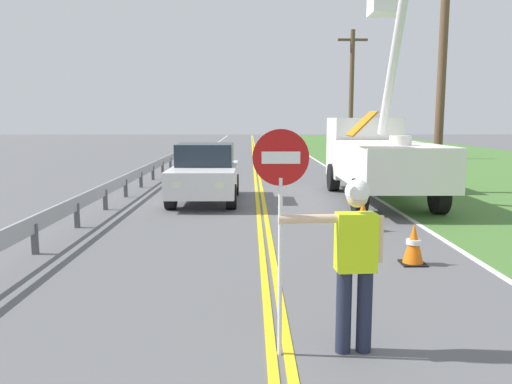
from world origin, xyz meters
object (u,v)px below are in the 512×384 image
utility_pole_mid (351,92)px  traffic_cone_mid (363,216)px  flagger_worker (355,255)px  utility_bucket_truck (377,152)px  traffic_cone_lead (414,245)px  oncoming_sedan_nearest (205,173)px  stop_sign_paddle (281,192)px  utility_pole_near (443,54)px

utility_pole_mid → traffic_cone_mid: utility_pole_mid is taller
flagger_worker → utility_bucket_truck: (2.77, 10.41, 0.39)m
utility_pole_mid → traffic_cone_lead: utility_pole_mid is taller
traffic_cone_lead → traffic_cone_mid: size_ratio=1.00×
oncoming_sedan_nearest → utility_bucket_truck: bearing=4.7°
stop_sign_paddle → utility_bucket_truck: 11.05m
utility_bucket_truck → utility_pole_mid: utility_pole_mid is taller
flagger_worker → traffic_cone_mid: bearing=76.7°
utility_pole_mid → traffic_cone_mid: size_ratio=11.08×
utility_bucket_truck → utility_pole_near: 4.14m
oncoming_sedan_nearest → utility_pole_mid: 18.76m
stop_sign_paddle → oncoming_sedan_nearest: (-1.63, 10.04, -0.88)m
oncoming_sedan_nearest → stop_sign_paddle: bearing=-80.8°
utility_bucket_truck → traffic_cone_lead: bearing=-98.8°
stop_sign_paddle → traffic_cone_lead: 4.35m
flagger_worker → utility_pole_near: utility_pole_near is taller
utility_bucket_truck → oncoming_sedan_nearest: bearing=-175.3°
utility_pole_mid → traffic_cone_mid: 21.63m
stop_sign_paddle → utility_pole_near: (5.92, 11.91, 2.79)m
traffic_cone_lead → traffic_cone_mid: 2.62m
utility_pole_mid → traffic_cone_lead: (-3.48, -23.58, -3.72)m
traffic_cone_lead → traffic_cone_mid: same height
flagger_worker → utility_pole_near: bearing=66.5°
utility_bucket_truck → utility_pole_near: bearing=31.4°
stop_sign_paddle → traffic_cone_mid: (2.15, 5.93, -1.37)m
utility_pole_mid → flagger_worker: bearing=-100.9°
utility_bucket_truck → utility_pole_mid: (2.37, 16.44, 2.62)m
oncoming_sedan_nearest → traffic_cone_lead: oncoming_sedan_nearest is taller
utility_bucket_truck → utility_pole_near: size_ratio=0.79×
utility_pole_near → flagger_worker: bearing=-113.5°
utility_bucket_truck → traffic_cone_lead: size_ratio=9.74×
flagger_worker → oncoming_sedan_nearest: bearing=103.5°
stop_sign_paddle → oncoming_sedan_nearest: 10.21m
oncoming_sedan_nearest → utility_pole_near: utility_pole_near is taller
flagger_worker → stop_sign_paddle: bearing=-175.6°
traffic_cone_lead → stop_sign_paddle: bearing=-126.3°
stop_sign_paddle → flagger_worker: bearing=4.4°
stop_sign_paddle → utility_pole_mid: bearing=77.6°
utility_bucket_truck → stop_sign_paddle: bearing=-108.7°
utility_bucket_truck → oncoming_sedan_nearest: (-5.17, -0.43, -0.60)m
traffic_cone_mid → flagger_worker: bearing=-103.3°
stop_sign_paddle → utility_pole_near: 13.59m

